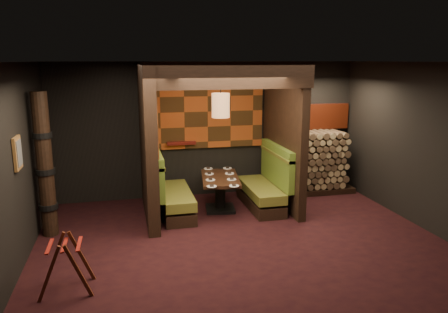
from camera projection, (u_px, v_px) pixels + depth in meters
floor at (243, 244)px, 7.00m from camera, size 6.50×5.50×0.02m
ceiling at (244, 61)px, 6.38m from camera, size 6.50×5.50×0.02m
wall_back at (208, 130)px, 9.32m from camera, size 6.50×0.02×2.85m
wall_front at (324, 219)px, 4.07m from camera, size 6.50×0.02×2.85m
wall_left at (14, 169)px, 5.96m from camera, size 0.02×5.50×2.85m
wall_right at (428, 147)px, 7.43m from camera, size 0.02×5.50×2.85m
partition_left at (148, 141)px, 7.96m from camera, size 0.20×2.20×2.85m
partition_right at (283, 135)px, 8.60m from camera, size 0.15×2.10×2.85m
header_beam at (231, 76)px, 7.09m from camera, size 2.85×0.18×0.44m
tapa_back_panel at (207, 111)px, 9.18m from camera, size 2.40×0.06×1.55m
tapa_side_panel at (153, 117)px, 8.06m from camera, size 0.04×1.85×1.45m
lacquer_shelf at (181, 143)px, 9.13m from camera, size 0.60×0.12×0.07m
booth_bench_left at (170, 194)px, 8.27m from camera, size 0.68×1.60×1.14m
booth_bench_right at (265, 187)px, 8.69m from camera, size 0.68×1.60×1.14m
dining_table at (220, 188)px, 8.46m from camera, size 0.87×1.36×0.67m
place_settings at (220, 176)px, 8.41m from camera, size 0.77×1.54×0.03m
pendant_lamp at (221, 105)px, 8.07m from camera, size 0.33×0.33×1.02m
framed_picture at (18, 153)px, 6.03m from camera, size 0.05×0.36×0.46m
luggage_rack at (66, 263)px, 5.51m from camera, size 0.69×0.49×0.75m
totem_column at (45, 166)px, 7.11m from camera, size 0.31×0.31×2.40m
firewood_stack at (314, 162)px, 9.60m from camera, size 1.73×0.70×1.36m
mosaic_header at (310, 117)px, 9.71m from camera, size 1.83×0.10×0.56m
bay_front_post at (283, 133)px, 8.87m from camera, size 0.08×0.08×2.85m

